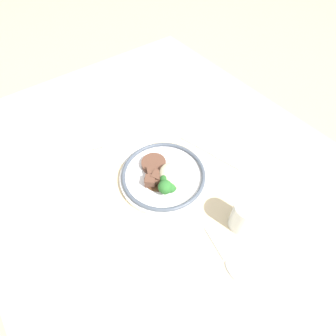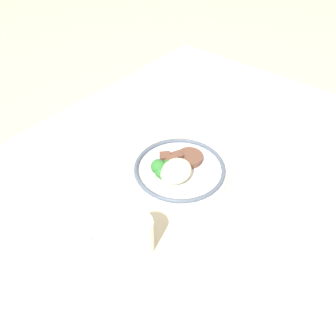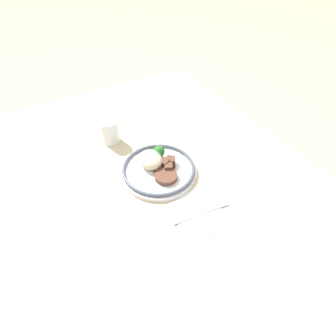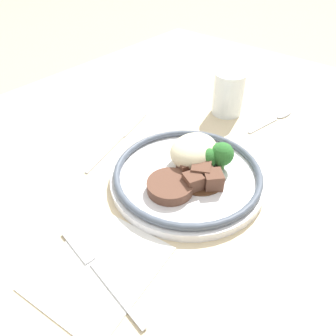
# 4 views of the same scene
# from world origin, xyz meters

# --- Properties ---
(ground_plane) EXTENTS (8.00, 8.00, 0.00)m
(ground_plane) POSITION_xyz_m (0.00, 0.00, 0.00)
(ground_plane) COLOR tan
(dining_table) EXTENTS (1.42, 1.10, 0.04)m
(dining_table) POSITION_xyz_m (0.00, 0.00, 0.02)
(dining_table) COLOR beige
(dining_table) RESTS_ON ground
(napkin) EXTENTS (0.19, 0.16, 0.00)m
(napkin) POSITION_xyz_m (-0.21, -0.04, 0.04)
(napkin) COLOR white
(napkin) RESTS_ON dining_table
(plate) EXTENTS (0.27, 0.27, 0.07)m
(plate) POSITION_xyz_m (0.02, -0.03, 0.06)
(plate) COLOR white
(plate) RESTS_ON dining_table
(juice_glass) EXTENTS (0.07, 0.07, 0.10)m
(juice_glass) POSITION_xyz_m (0.27, 0.05, 0.08)
(juice_glass) COLOR #F4AD19
(juice_glass) RESTS_ON dining_table
(fork) EXTENTS (0.04, 0.19, 0.00)m
(fork) POSITION_xyz_m (-0.21, -0.03, 0.04)
(fork) COLOR #ADADB2
(fork) RESTS_ON napkin
(knife) EXTENTS (0.23, 0.07, 0.00)m
(knife) POSITION_xyz_m (0.03, 0.16, 0.04)
(knife) COLOR #ADADB2
(knife) RESTS_ON dining_table
(spoon) EXTENTS (0.15, 0.04, 0.01)m
(spoon) POSITION_xyz_m (0.33, -0.06, 0.04)
(spoon) COLOR #ADADB2
(spoon) RESTS_ON dining_table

